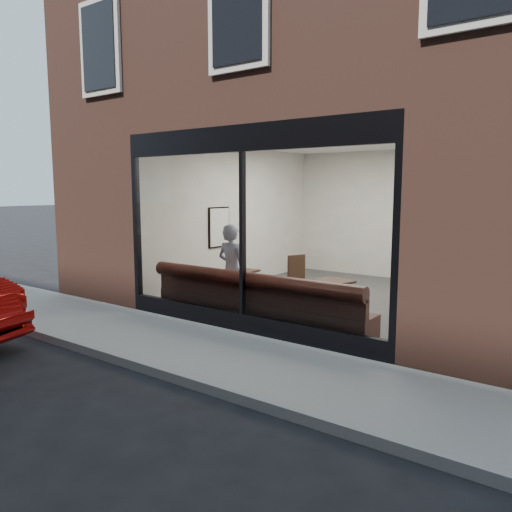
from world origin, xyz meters
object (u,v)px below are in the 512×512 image
Objects in this scene: cafe_table_left at (239,271)px; cafe_chair_left at (291,288)px; cafe_table_right at (332,281)px; person at (232,270)px; banquette at (258,313)px.

cafe_table_left is 1.43m from cafe_chair_left.
cafe_table_left is 1.88m from cafe_table_right.
cafe_chair_left is at bearing 76.43° from cafe_table_left.
cafe_chair_left is at bearing -92.40° from person.
banquette is 2.44× the size of person.
banquette is at bearing 130.64° from cafe_chair_left.
person is 1.78m from cafe_table_right.
cafe_table_left is at bearing -64.76° from person.
cafe_table_right is at bearing 38.84° from banquette.
person reaches higher than cafe_table_right.
cafe_table_left reaches higher than cafe_chair_left.
cafe_table_left is (-0.17, 0.40, -0.08)m from person.
person is 4.09× the size of cafe_chair_left.
cafe_chair_left is (-1.56, 1.21, -0.50)m from cafe_table_right.
cafe_chair_left is (0.15, 1.70, -0.58)m from person.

